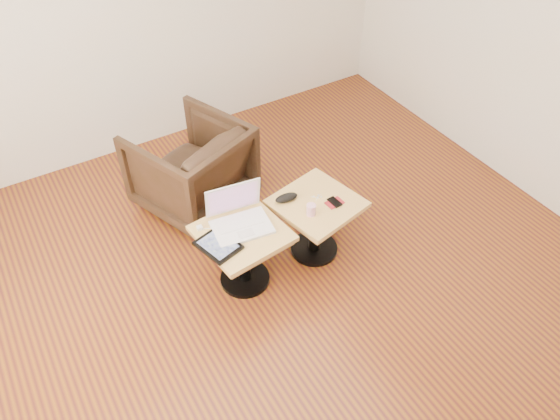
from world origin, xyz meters
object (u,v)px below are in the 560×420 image
laptop (239,218)px  striped_cup (311,210)px  armchair (191,167)px  side_table_right (316,214)px  side_table_left (243,244)px

laptop → striped_cup: 0.47m
laptop → armchair: (0.02, 0.83, -0.17)m
side_table_right → armchair: (-0.51, 0.92, -0.01)m
side_table_left → armchair: size_ratio=0.75×
laptop → side_table_right: bearing=-1.1°
side_table_right → laptop: size_ratio=1.54×
side_table_left → armchair: armchair is taller
striped_cup → armchair: (-0.41, 1.00, -0.16)m
side_table_right → armchair: bearing=107.0°
side_table_right → laptop: (-0.54, 0.08, 0.17)m
side_table_left → armchair: (0.05, 0.90, -0.01)m
striped_cup → laptop: bearing=159.5°
striped_cup → armchair: bearing=112.5°
armchair → laptop: bearing=67.2°
side_table_right → armchair: armchair is taller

